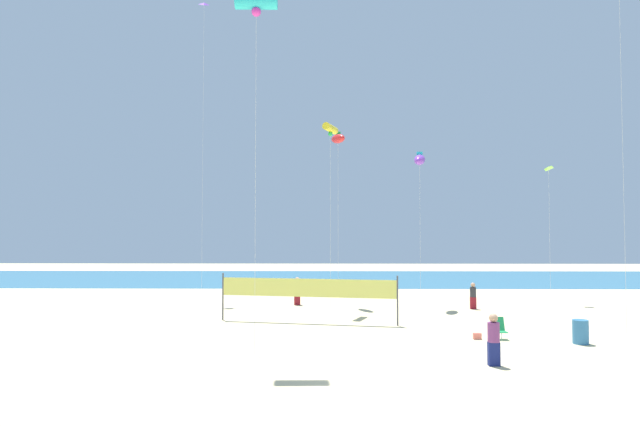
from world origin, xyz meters
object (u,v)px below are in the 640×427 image
(folding_beach_chair, at_px, (499,328))
(kite_yellow_tube, at_px, (330,129))
(beachgoer_charcoal_shirt, at_px, (473,295))
(kite_cyan_tube, at_px, (256,3))
(kite_violet_diamond, at_px, (204,11))
(beachgoer_plum_shirt, at_px, (494,338))
(beach_handbag, at_px, (477,336))
(beachgoer_coral_shirt, at_px, (297,290))
(volleyball_net, at_px, (307,290))
(kite_red_inflatable, at_px, (338,139))
(kite_lime_diamond, at_px, (548,170))
(kite_violet_inflatable, at_px, (420,160))
(trash_barrel, at_px, (581,332))

(folding_beach_chair, distance_m, kite_yellow_tube, 14.62)
(beachgoer_charcoal_shirt, bearing_deg, kite_cyan_tube, -39.55)
(kite_violet_diamond, relative_size, kite_yellow_tube, 1.96)
(beachgoer_plum_shirt, bearing_deg, kite_cyan_tube, 49.41)
(kite_cyan_tube, bearing_deg, beachgoer_plum_shirt, -10.69)
(beach_handbag, bearing_deg, beachgoer_coral_shirt, 127.98)
(kite_cyan_tube, height_order, kite_yellow_tube, kite_cyan_tube)
(beachgoer_charcoal_shirt, height_order, folding_beach_chair, beachgoer_charcoal_shirt)
(folding_beach_chair, xyz_separation_m, volleyball_net, (-8.23, 3.84, 1.18))
(beach_handbag, distance_m, kite_cyan_tube, 16.03)
(beachgoer_plum_shirt, height_order, beach_handbag, beachgoer_plum_shirt)
(beach_handbag, bearing_deg, beachgoer_plum_shirt, -98.95)
(folding_beach_chair, xyz_separation_m, kite_red_inflatable, (-6.56, 10.87, 10.00))
(beach_handbag, bearing_deg, kite_lime_diamond, 55.92)
(kite_red_inflatable, distance_m, kite_lime_diamond, 13.89)
(kite_cyan_tube, relative_size, kite_violet_inflatable, 1.42)
(beachgoer_coral_shirt, relative_size, trash_barrel, 1.79)
(beachgoer_coral_shirt, height_order, beachgoer_charcoal_shirt, beachgoer_coral_shirt)
(beachgoer_plum_shirt, xyz_separation_m, kite_lime_diamond, (8.82, 16.41, 7.64))
(kite_red_inflatable, distance_m, kite_cyan_tube, 14.49)
(beachgoer_coral_shirt, bearing_deg, beachgoer_plum_shirt, 174.93)
(kite_red_inflatable, bearing_deg, beach_handbag, -63.02)
(trash_barrel, height_order, kite_violet_inflatable, kite_violet_inflatable)
(trash_barrel, xyz_separation_m, volleyball_net, (-11.18, 4.81, 1.16))
(trash_barrel, distance_m, kite_cyan_tube, 18.14)
(kite_violet_diamond, xyz_separation_m, kite_cyan_tube, (6.16, -17.36, -7.20))
(kite_violet_diamond, xyz_separation_m, kite_yellow_tube, (9.00, -6.44, -9.82))
(folding_beach_chair, relative_size, kite_yellow_tube, 0.08)
(beachgoer_coral_shirt, height_order, beach_handbag, beachgoer_coral_shirt)
(beachgoer_plum_shirt, relative_size, kite_lime_diamond, 0.19)
(trash_barrel, relative_size, kite_violet_inflatable, 0.10)
(kite_cyan_tube, bearing_deg, volleyball_net, 76.21)
(volleyball_net, height_order, kite_yellow_tube, kite_yellow_tube)
(kite_cyan_tube, relative_size, kite_yellow_tube, 1.25)
(kite_violet_inflatable, bearing_deg, beach_handbag, -86.51)
(beachgoer_coral_shirt, height_order, kite_cyan_tube, kite_cyan_tube)
(kite_violet_inflatable, bearing_deg, trash_barrel, -67.28)
(folding_beach_chair, bearing_deg, kite_red_inflatable, 139.08)
(kite_violet_inflatable, bearing_deg, kite_violet_diamond, 162.42)
(kite_violet_diamond, distance_m, kite_red_inflatable, 14.14)
(beachgoer_plum_shirt, relative_size, beachgoer_charcoal_shirt, 1.13)
(folding_beach_chair, relative_size, kite_red_inflatable, 0.08)
(volleyball_net, xyz_separation_m, kite_yellow_tube, (1.17, 4.11, 8.86))
(beach_handbag, relative_size, kite_yellow_tube, 0.03)
(beachgoer_plum_shirt, xyz_separation_m, folding_beach_chair, (1.65, 4.53, -0.46))
(beach_handbag, xyz_separation_m, kite_red_inflatable, (-5.60, 11.00, 10.34))
(beach_handbag, height_order, kite_cyan_tube, kite_cyan_tube)
(beachgoer_plum_shirt, distance_m, trash_barrel, 5.83)
(beachgoer_charcoal_shirt, height_order, trash_barrel, beachgoer_charcoal_shirt)
(beachgoer_coral_shirt, bearing_deg, volleyball_net, 155.97)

